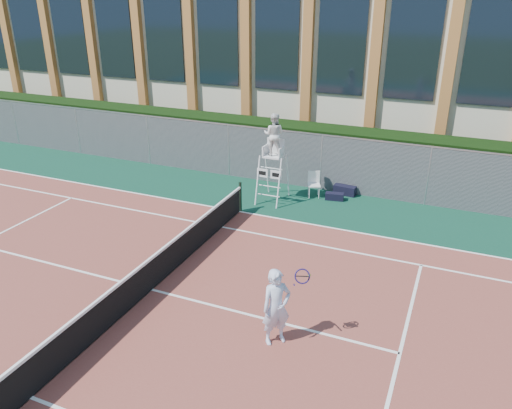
% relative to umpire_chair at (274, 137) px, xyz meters
% --- Properties ---
extents(ground, '(120.00, 120.00, 0.00)m').
position_rel_umpire_chair_xyz_m(ground, '(-0.68, -7.04, -2.44)').
color(ground, '#233814').
extents(apron, '(36.00, 20.00, 0.01)m').
position_rel_umpire_chair_xyz_m(apron, '(-0.68, -6.04, -2.43)').
color(apron, '#0D3A2A').
rests_on(apron, ground).
extents(tennis_court, '(23.77, 10.97, 0.02)m').
position_rel_umpire_chair_xyz_m(tennis_court, '(-0.68, -7.04, -2.42)').
color(tennis_court, brown).
rests_on(tennis_court, apron).
extents(tennis_net, '(0.10, 11.30, 1.10)m').
position_rel_umpire_chair_xyz_m(tennis_net, '(-0.68, -7.04, -1.90)').
color(tennis_net, black).
rests_on(tennis_net, ground).
extents(fence, '(40.00, 0.06, 2.20)m').
position_rel_umpire_chair_xyz_m(fence, '(-0.68, 1.76, -1.34)').
color(fence, '#595E60').
rests_on(fence, ground).
extents(hedge, '(40.00, 1.40, 2.20)m').
position_rel_umpire_chair_xyz_m(hedge, '(-0.68, 2.96, -1.34)').
color(hedge, black).
rests_on(hedge, ground).
extents(building, '(45.00, 10.60, 8.22)m').
position_rel_umpire_chair_xyz_m(building, '(-0.68, 10.90, 1.71)').
color(building, beige).
rests_on(building, ground).
extents(umpire_chair, '(0.93, 1.43, 3.34)m').
position_rel_umpire_chair_xyz_m(umpire_chair, '(0.00, 0.00, 0.00)').
color(umpire_chair, white).
rests_on(umpire_chair, ground).
extents(plastic_chair, '(0.59, 0.59, 0.97)m').
position_rel_umpire_chair_xyz_m(plastic_chair, '(1.29, 0.96, -1.86)').
color(plastic_chair, silver).
rests_on(plastic_chair, apron).
extents(sports_bag_near, '(0.87, 0.41, 0.36)m').
position_rel_umpire_chair_xyz_m(sports_bag_near, '(2.37, 1.56, -2.25)').
color(sports_bag_near, black).
rests_on(sports_bag_near, apron).
extents(sports_bag_far, '(0.72, 0.40, 0.27)m').
position_rel_umpire_chair_xyz_m(sports_bag_far, '(2.15, 0.88, -2.29)').
color(sports_bag_far, black).
rests_on(sports_bag_far, apron).
extents(tennis_player, '(1.06, 0.84, 1.82)m').
position_rel_umpire_chair_xyz_m(tennis_player, '(3.09, -7.71, -1.50)').
color(tennis_player, silver).
rests_on(tennis_player, tennis_court).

